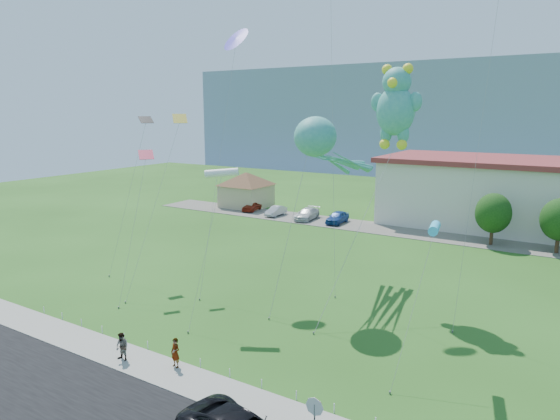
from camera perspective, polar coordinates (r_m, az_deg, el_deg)
The scene contains 23 objects.
ground at distance 30.12m, azimuth -8.90°, elevation -15.83°, with size 160.00×160.00×0.00m, color #234D15.
sidewalk at distance 28.32m, azimuth -12.70°, elevation -17.72°, with size 80.00×2.50×0.10m, color gray.
parking_strip at distance 59.52m, azimuth 13.56°, elevation -2.34°, with size 70.00×6.00×0.06m, color #59544C.
hill_ridge at distance 141.29m, azimuth 24.93°, elevation 9.69°, with size 160.00×50.00×25.00m, color gray.
pavilion at distance 72.38m, azimuth -3.87°, elevation 2.73°, with size 9.20×9.20×5.00m.
stop_sign at distance 21.46m, azimuth 3.97°, elevation -22.01°, with size 0.80×0.07×2.50m.
rope_fence at distance 29.15m, azimuth -10.65°, elevation -16.31°, with size 26.05×0.05×0.50m.
tree_near at distance 55.66m, azimuth 23.19°, elevation -0.33°, with size 3.60×3.60×5.47m.
tree_mid at distance 55.15m, azimuth 29.34°, elevation -0.97°, with size 3.60×3.60×5.47m.
pedestrian_left at distance 28.35m, azimuth -11.87°, elevation -15.68°, with size 0.60×0.39×1.63m, color gray.
pedestrian_right at distance 29.75m, azimuth -17.60°, elevation -14.68°, with size 0.77×0.60×1.59m, color gray.
parked_car_red at distance 69.54m, azimuth -3.22°, elevation 0.48°, with size 1.59×3.94×1.34m, color maroon.
parked_car_silver at distance 66.16m, azimuth -0.47°, elevation -0.10°, with size 1.31×3.76×1.24m, color #ABAAB1.
parked_car_white at distance 63.85m, azimuth 3.09°, elevation -0.46°, with size 1.98×4.87×1.41m, color silver.
parked_car_blue at distance 62.04m, azimuth 6.58°, elevation -0.82°, with size 1.74×4.34×1.48m, color navy.
octopus_kite at distance 36.45m, azimuth 5.14°, elevation 7.14°, with size 2.79×12.41×13.30m.
teddy_bear_kite at distance 37.63m, azimuth 13.09°, elevation 11.65°, with size 3.79×11.16×16.96m.
small_kite_white at distance 33.08m, azimuth -6.71°, elevation 4.11°, with size 0.56×5.22×10.10m.
small_kite_blue at distance 42.05m, azimuth -5.14°, elevation 18.23°, with size 2.68×8.05×20.01m.
small_kite_yellow at distance 40.74m, azimuth -12.07°, elevation 7.87°, with size 1.46×7.92×13.51m.
small_kite_black at distance 44.15m, azimuth -15.54°, elevation 7.91°, with size 1.68×4.76×13.38m.
small_kite_cyan at distance 27.33m, azimuth 17.21°, elevation -2.11°, with size 0.92×5.31×8.06m.
small_kite_pink at distance 39.54m, azimuth -15.36°, elevation 4.41°, with size 2.65×5.83×10.80m.
Camera 1 is at (17.76, -20.16, 13.60)m, focal length 32.00 mm.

